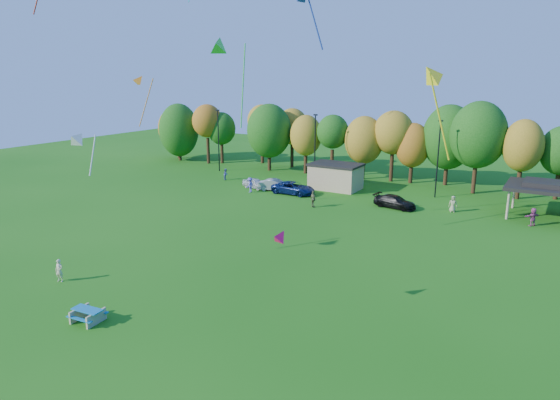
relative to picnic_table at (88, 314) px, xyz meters
The scene contains 21 objects.
ground 8.10m from the picnic_table, ahead, with size 160.00×160.00×0.00m, color #19600F.
tree_line 47.69m from the picnic_table, 81.57° to the left, with size 93.57×10.55×11.15m.
lamp_posts 42.77m from the picnic_table, 76.44° to the left, with size 64.50×0.25×9.09m.
utility_building 39.43m from the picnic_table, 92.95° to the left, with size 6.30×4.30×3.25m.
pavilion 44.29m from the picnic_table, 60.19° to the left, with size 8.20×6.20×3.77m.
picnic_table is the anchor object (origin of this frame).
kite_flyer 7.19m from the picnic_table, 156.20° to the left, with size 0.60×0.39×1.64m, color beige.
car_a 36.16m from the picnic_table, 107.68° to the left, with size 1.50×3.74×1.27m, color silver.
car_b 35.51m from the picnic_table, 103.06° to the left, with size 1.52×4.36×1.44m, color gray.
car_c 34.62m from the picnic_table, 98.76° to the left, with size 2.45×5.31×1.48m, color navy.
car_d 35.10m from the picnic_table, 77.85° to the left, with size 1.91×4.71×1.37m, color black.
far_person_0 40.52m from the picnic_table, 115.23° to the left, with size 0.75×0.59×1.55m, color #46519B.
far_person_2 38.16m from the picnic_table, 69.78° to the left, with size 0.85×0.56×1.75m, color tan.
far_person_3 33.88m from the picnic_table, 107.69° to the left, with size 1.19×0.68×1.84m, color #6657C0.
far_person_4 40.47m from the picnic_table, 58.90° to the left, with size 1.66×0.53×1.79m, color #AE4883.
far_person_5 29.94m from the picnic_table, 90.70° to the left, with size 1.07×0.45×1.83m, color #656D42.
kite_2 24.10m from the picnic_table, 35.15° to the left, with size 2.51×2.95×5.43m.
kite_7 12.68m from the picnic_table, 139.56° to the left, with size 1.41×2.26×3.51m.
kite_8 21.69m from the picnic_table, 93.55° to the left, with size 2.48×4.28×7.44m.
kite_11 12.35m from the picnic_table, 36.36° to the left, with size 1.08×1.29×1.13m.
kite_12 25.97m from the picnic_table, 126.14° to the left, with size 1.87×2.99×5.28m.
Camera 1 is at (15.58, -18.61, 14.34)m, focal length 32.00 mm.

